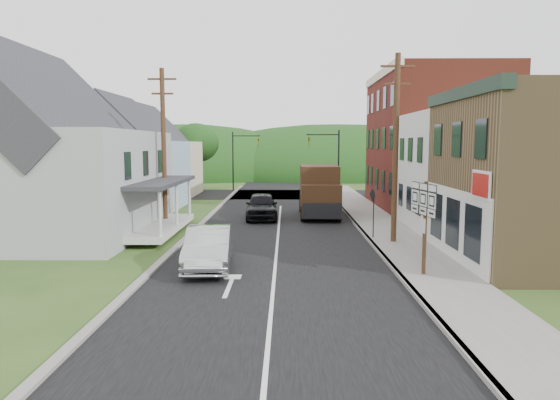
{
  "coord_description": "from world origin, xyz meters",
  "views": [
    {
      "loc": [
        0.44,
        -20.22,
        4.84
      ],
      "look_at": [
        0.14,
        2.98,
        2.2
      ],
      "focal_mm": 32.0,
      "sensor_mm": 36.0,
      "label": 1
    }
  ],
  "objects_px": {
    "delivery_van": "(319,191)",
    "warning_sign": "(373,206)",
    "silver_sedan": "(209,248)",
    "dark_sedan": "(262,206)",
    "route_sign_cluster": "(424,214)"
  },
  "relations": [
    {
      "from": "dark_sedan",
      "to": "delivery_van",
      "type": "distance_m",
      "value": 3.99
    },
    {
      "from": "silver_sedan",
      "to": "dark_sedan",
      "type": "xyz_separation_m",
      "value": [
        1.43,
        12.78,
        0.04
      ]
    },
    {
      "from": "delivery_van",
      "to": "warning_sign",
      "type": "bearing_deg",
      "value": -74.47
    },
    {
      "from": "silver_sedan",
      "to": "route_sign_cluster",
      "type": "relative_size",
      "value": 1.44
    },
    {
      "from": "silver_sedan",
      "to": "dark_sedan",
      "type": "distance_m",
      "value": 12.86
    },
    {
      "from": "delivery_van",
      "to": "silver_sedan",
      "type": "bearing_deg",
      "value": -110.13
    },
    {
      "from": "warning_sign",
      "to": "silver_sedan",
      "type": "bearing_deg",
      "value": -157.73
    },
    {
      "from": "silver_sedan",
      "to": "warning_sign",
      "type": "relative_size",
      "value": 1.93
    },
    {
      "from": "route_sign_cluster",
      "to": "delivery_van",
      "type": "bearing_deg",
      "value": 90.44
    },
    {
      "from": "dark_sedan",
      "to": "delivery_van",
      "type": "height_order",
      "value": "delivery_van"
    },
    {
      "from": "dark_sedan",
      "to": "warning_sign",
      "type": "relative_size",
      "value": 1.95
    },
    {
      "from": "dark_sedan",
      "to": "route_sign_cluster",
      "type": "xyz_separation_m",
      "value": [
        6.51,
        -14.09,
        1.49
      ]
    },
    {
      "from": "silver_sedan",
      "to": "warning_sign",
      "type": "height_order",
      "value": "warning_sign"
    },
    {
      "from": "route_sign_cluster",
      "to": "warning_sign",
      "type": "height_order",
      "value": "route_sign_cluster"
    },
    {
      "from": "silver_sedan",
      "to": "delivery_van",
      "type": "bearing_deg",
      "value": 64.88
    }
  ]
}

